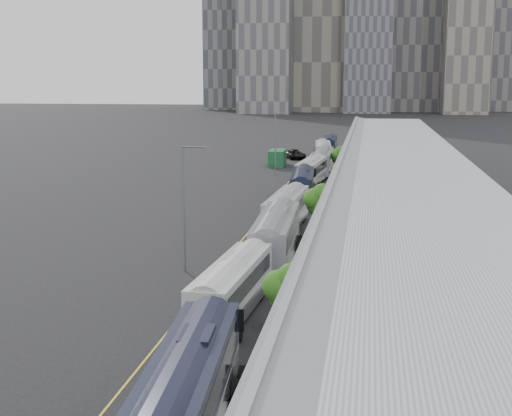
% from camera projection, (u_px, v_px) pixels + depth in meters
% --- Properties ---
extents(sidewalk, '(10.00, 170.00, 0.12)m').
position_uv_depth(sidewalk, '(359.00, 245.00, 62.09)').
color(sidewalk, gray).
rests_on(sidewalk, ground).
extents(lane_line, '(0.12, 160.00, 0.02)m').
position_uv_depth(lane_line, '(241.00, 242.00, 63.73)').
color(lane_line, gold).
rests_on(lane_line, ground).
extents(depot, '(12.45, 160.40, 7.20)m').
position_uv_depth(depot, '(407.00, 208.00, 60.86)').
color(depot, gray).
rests_on(depot, ground).
extents(bus_1, '(3.57, 13.35, 3.86)m').
position_uv_depth(bus_1, '(188.00, 398.00, 28.81)').
color(bus_1, black).
rests_on(bus_1, ground).
extents(bus_2, '(3.25, 12.20, 3.53)m').
position_uv_depth(bus_2, '(232.00, 292.00, 43.55)').
color(bus_2, silver).
rests_on(bus_2, ground).
extents(bus_3, '(3.21, 13.87, 4.03)m').
position_uv_depth(bus_3, '(276.00, 241.00, 56.47)').
color(bus_3, gray).
rests_on(bus_3, ground).
extents(bus_4, '(3.19, 12.81, 3.71)m').
position_uv_depth(bus_4, '(286.00, 213.00, 68.75)').
color(bus_4, '#A4A7AE').
rests_on(bus_4, ground).
extents(bus_5, '(3.30, 12.69, 3.67)m').
position_uv_depth(bus_5, '(303.00, 188.00, 85.15)').
color(bus_5, black).
rests_on(bus_5, ground).
extents(bus_6, '(3.61, 12.77, 3.68)m').
position_uv_depth(bus_6, '(312.00, 173.00, 98.29)').
color(bus_6, silver).
rests_on(bus_6, ground).
extents(bus_7, '(2.92, 13.11, 3.83)m').
position_uv_depth(bus_7, '(323.00, 163.00, 109.72)').
color(bus_7, gray).
rests_on(bus_7, ground).
extents(bus_8, '(3.63, 13.07, 3.77)m').
position_uv_depth(bus_8, '(323.00, 154.00, 122.87)').
color(bus_8, '#B6B9C1').
rests_on(bus_8, ground).
extents(bus_9, '(2.70, 12.00, 3.50)m').
position_uv_depth(bus_9, '(330.00, 147.00, 138.03)').
color(bus_9, black).
rests_on(bus_9, ground).
extents(tree_1, '(2.35, 2.35, 4.65)m').
position_uv_depth(tree_1, '(289.00, 286.00, 38.06)').
color(tree_1, black).
rests_on(tree_1, ground).
extents(tree_2, '(2.61, 2.61, 5.17)m').
position_uv_depth(tree_2, '(320.00, 198.00, 63.53)').
color(tree_2, black).
rests_on(tree_2, ground).
extents(tree_3, '(1.36, 1.36, 4.27)m').
position_uv_depth(tree_3, '(339.00, 170.00, 86.62)').
color(tree_3, black).
rests_on(tree_3, ground).
extents(tree_4, '(2.50, 2.50, 4.41)m').
position_uv_depth(tree_4, '(340.00, 155.00, 106.93)').
color(tree_4, black).
rests_on(tree_4, ground).
extents(street_lamp_near, '(2.04, 0.22, 9.54)m').
position_uv_depth(street_lamp_near, '(186.00, 200.00, 53.01)').
color(street_lamp_near, '#59595E').
rests_on(street_lamp_near, ground).
extents(street_lamp_far, '(2.04, 0.22, 9.45)m').
position_uv_depth(street_lamp_far, '(277.00, 139.00, 107.23)').
color(street_lamp_far, '#59595E').
rests_on(street_lamp_far, ground).
extents(shipping_container, '(2.73, 6.23, 2.69)m').
position_uv_depth(shipping_container, '(277.00, 158.00, 119.33)').
color(shipping_container, '#164726').
rests_on(shipping_container, ground).
extents(suv, '(4.88, 6.71, 1.70)m').
position_uv_depth(suv, '(295.00, 154.00, 130.07)').
color(suv, black).
rests_on(suv, ground).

